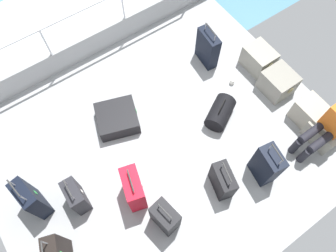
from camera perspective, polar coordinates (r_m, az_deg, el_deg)
The scene contains 19 objects.
ground_plane at distance 4.93m, azimuth -0.94°, elevation -3.39°, with size 4.40×5.20×0.06m, color #939699.
gunwale_port at distance 5.81m, azimuth -13.54°, elevation 14.17°, with size 0.06×5.20×0.45m, color #939699.
railing_port at distance 5.41m, azimuth -14.84°, elevation 17.93°, with size 0.04×4.20×1.02m.
sea_wake at distance 7.19m, azimuth -18.19°, elevation 18.06°, with size 12.00×12.00×0.01m.
cargo_crate_0 at distance 5.71m, azimuth 16.07°, elevation 11.65°, with size 0.53×0.40×0.39m.
cargo_crate_1 at distance 5.52m, azimuth 19.29°, elevation 7.47°, with size 0.52×0.46×0.39m.
cargo_crate_2 at distance 5.38m, azimuth 24.82°, elevation 1.54°, with size 0.65×0.38×0.41m.
cargo_crate_3 at distance 5.36m, azimuth 26.64°, elevation -0.89°, with size 0.52×0.46×0.35m.
passenger_seated at distance 4.96m, azimuth 27.08°, elevation -0.15°, with size 0.34×0.66×1.05m.
suitcase_0 at distance 4.36m, azimuth -6.22°, elevation -11.25°, with size 0.50×0.35×0.76m.
suitcase_1 at distance 5.01m, azimuth -9.16°, elevation 1.38°, with size 0.75×0.77×0.27m.
suitcase_2 at distance 4.51m, azimuth 9.84°, elevation -9.73°, with size 0.47×0.32×0.65m.
suitcase_3 at distance 4.54m, azimuth -16.27°, elevation -12.13°, with size 0.38×0.21×0.70m.
suitcase_5 at distance 4.29m, azimuth -0.52°, elevation -16.21°, with size 0.40×0.30×0.71m.
suitcase_6 at distance 4.62m, azimuth 17.41°, elevation -6.77°, with size 0.42×0.30×0.85m.
suitcase_7 at distance 5.52m, azimuth 7.17°, elevation 13.84°, with size 0.47×0.23×0.78m.
suitcase_8 at distance 4.65m, azimuth -23.46°, elevation -12.02°, with size 0.45×0.25×0.91m.
duffel_bag at distance 5.02m, azimuth 9.43°, elevation 2.41°, with size 0.54×0.63×0.48m.
paper_cup at distance 5.51m, azimuth 11.58°, elevation 7.94°, with size 0.08×0.08×0.10m, color white.
Camera 1 is at (1.60, -1.02, 4.52)m, focal length 33.66 mm.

